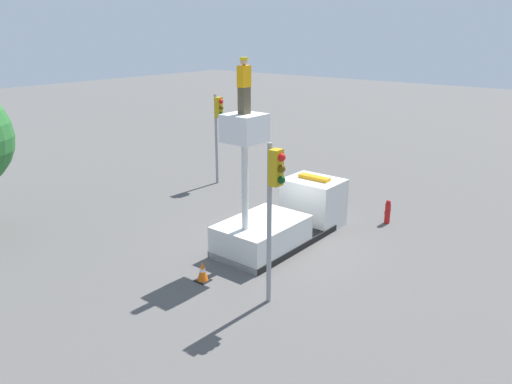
{
  "coord_description": "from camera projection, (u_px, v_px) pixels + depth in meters",
  "views": [
    {
      "loc": [
        -13.87,
        -10.23,
        7.65
      ],
      "look_at": [
        -2.65,
        -1.17,
        2.94
      ],
      "focal_mm": 35.0,
      "sensor_mm": 36.0,
      "label": 1
    }
  ],
  "objects": [
    {
      "name": "bucket_truck",
      "position": [
        284.0,
        217.0,
        18.79
      ],
      "size": [
        5.92,
        2.27,
        5.09
      ],
      "color": "black",
      "rests_on": "ground"
    },
    {
      "name": "ground_plane",
      "position": [
        276.0,
        243.0,
        18.75
      ],
      "size": [
        120.0,
        120.0,
        0.0
      ],
      "primitive_type": "plane",
      "color": "#565451"
    },
    {
      "name": "traffic_light_across",
      "position": [
        218.0,
        121.0,
        25.03
      ],
      "size": [
        0.34,
        0.57,
        4.61
      ],
      "color": "gray",
      "rests_on": "ground"
    },
    {
      "name": "worker",
      "position": [
        244.0,
        86.0,
        15.56
      ],
      "size": [
        0.4,
        0.26,
        1.75
      ],
      "color": "brown",
      "rests_on": "bucket_truck"
    },
    {
      "name": "traffic_cone_rear",
      "position": [
        203.0,
        272.0,
        15.85
      ],
      "size": [
        0.44,
        0.44,
        0.68
      ],
      "color": "black",
      "rests_on": "ground"
    },
    {
      "name": "traffic_light_pole",
      "position": [
        274.0,
        193.0,
        13.62
      ],
      "size": [
        0.34,
        0.57,
        4.78
      ],
      "color": "gray",
      "rests_on": "ground"
    },
    {
      "name": "fire_hydrant",
      "position": [
        388.0,
        212.0,
        20.55
      ],
      "size": [
        0.47,
        0.23,
        1.01
      ],
      "color": "red",
      "rests_on": "ground"
    }
  ]
}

